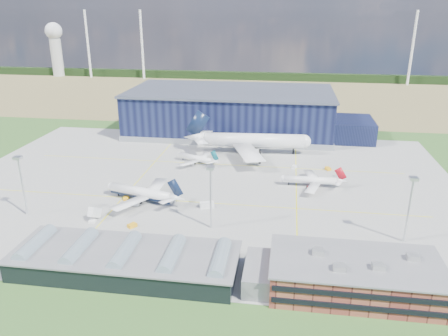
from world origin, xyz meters
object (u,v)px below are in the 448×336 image
airliner_navy (141,187)px  car_a (316,262)px  airliner_regional (196,155)px  airstair (95,215)px  gse_tug_b (132,225)px  light_mast_west (21,176)px  gse_tug_c (328,169)px  gse_van_a (207,205)px  car_b (253,257)px  airliner_widebody (254,133)px  ops_building (355,276)px  airliner_red (310,176)px  light_mast_center (211,187)px  light_mast_east (410,199)px  gse_tug_a (126,198)px  hangar (235,114)px  gse_cart_a (294,167)px

airliner_navy → car_a: (66.95, -36.00, -5.27)m
airliner_regional → airstair: 69.51m
airliner_navy → gse_tug_b: size_ratio=11.72×
light_mast_west → gse_tug_c: size_ratio=7.34×
gse_van_a → car_b: (20.73, -33.68, -0.50)m
gse_van_a → gse_tug_b: bearing=110.2°
airliner_widebody → airliner_regional: 34.10m
light_mast_west → airliner_regional: size_ratio=0.90×
ops_building → airliner_red: bearing=97.3°
light_mast_center → gse_tug_c: light_mast_center is taller
light_mast_east → light_mast_west: bearing=180.0°
ops_building → gse_van_a: size_ratio=8.61×
gse_van_a → light_mast_east: bearing=-122.6°
gse_tug_a → airstair: (-5.03, -18.49, 1.12)m
airliner_widebody → car_b: (8.71, -103.00, -10.28)m
ops_building → airliner_regional: ops_building is taller
car_b → light_mast_center: bearing=24.7°
light_mast_west → airstair: bearing=-0.2°
ops_building → hangar: bearing=108.6°
light_mast_west → light_mast_east: size_ratio=1.00×
gse_cart_a → airstair: size_ratio=0.52×
airliner_widebody → light_mast_center: bearing=-99.0°
ops_building → gse_tug_b: 77.29m
airliner_red → gse_tug_c: size_ratio=9.14×
light_mast_center → gse_cart_a: light_mast_center is taller
airliner_widebody → car_b: bearing=-89.0°
airstair → car_a: airstair is taller
gse_tug_a → car_b: car_b is taller
gse_cart_a → airliner_navy: bearing=-119.7°
light_mast_east → gse_tug_c: 69.51m
hangar → airliner_red: (42.85, -81.69, -6.94)m
ops_building → airliner_red: size_ratio=1.61×
light_mast_east → gse_tug_a: light_mast_east is taller
gse_tug_b → ops_building: bearing=15.2°
light_mast_east → car_b: bearing=-159.7°
light_mast_center → airliner_regional: light_mast_center is taller
light_mast_center → airliner_red: size_ratio=0.80×
gse_van_a → gse_cart_a: 59.78m
ops_building → gse_tug_c: ops_building is taller
airliner_regional → gse_cart_a: 48.53m
gse_cart_a → light_mast_west: bearing=-124.3°
light_mast_west → light_mast_center: bearing=0.0°
light_mast_east → airstair: 108.93m
gse_tug_a → gse_tug_b: (10.44, -22.25, 0.00)m
airstair → ops_building: bearing=-9.9°
ops_building → gse_tug_a: 96.22m
gse_van_a → gse_cart_a: size_ratio=1.83×
hangar → gse_cart_a: bearing=-58.7°
airliner_red → car_a: bearing=90.0°
light_mast_east → gse_tug_b: size_ratio=7.47×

